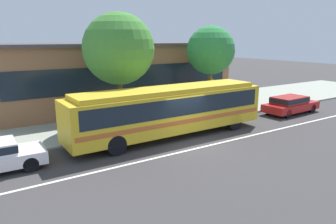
{
  "coord_description": "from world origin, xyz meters",
  "views": [
    {
      "loc": [
        -9.83,
        -12.86,
        5.49
      ],
      "look_at": [
        0.02,
        2.23,
        1.3
      ],
      "focal_mm": 33.81,
      "sensor_mm": 36.0,
      "label": 1
    }
  ],
  "objects_px": {
    "street_tree_near_stop": "(119,49)",
    "street_tree_mid_block": "(211,51)",
    "pedestrian_waiting_near_sign": "(214,102)",
    "bus_stop_sign": "(212,93)",
    "transit_bus": "(170,108)",
    "sedan_far_ahead": "(290,104)"
  },
  "relations": [
    {
      "from": "sedan_far_ahead",
      "to": "street_tree_mid_block",
      "type": "height_order",
      "value": "street_tree_mid_block"
    },
    {
      "from": "sedan_far_ahead",
      "to": "street_tree_mid_block",
      "type": "relative_size",
      "value": 0.75
    },
    {
      "from": "sedan_far_ahead",
      "to": "transit_bus",
      "type": "bearing_deg",
      "value": 179.45
    },
    {
      "from": "transit_bus",
      "to": "sedan_far_ahead",
      "type": "bearing_deg",
      "value": -0.55
    },
    {
      "from": "pedestrian_waiting_near_sign",
      "to": "street_tree_near_stop",
      "type": "height_order",
      "value": "street_tree_near_stop"
    },
    {
      "from": "sedan_far_ahead",
      "to": "bus_stop_sign",
      "type": "distance_m",
      "value": 6.45
    },
    {
      "from": "bus_stop_sign",
      "to": "transit_bus",
      "type": "bearing_deg",
      "value": -158.29
    },
    {
      "from": "bus_stop_sign",
      "to": "street_tree_mid_block",
      "type": "bearing_deg",
      "value": 53.34
    },
    {
      "from": "street_tree_mid_block",
      "to": "street_tree_near_stop",
      "type": "bearing_deg",
      "value": -177.16
    },
    {
      "from": "street_tree_near_stop",
      "to": "street_tree_mid_block",
      "type": "distance_m",
      "value": 7.65
    },
    {
      "from": "sedan_far_ahead",
      "to": "street_tree_mid_block",
      "type": "bearing_deg",
      "value": 139.11
    },
    {
      "from": "pedestrian_waiting_near_sign",
      "to": "bus_stop_sign",
      "type": "bearing_deg",
      "value": -155.1
    },
    {
      "from": "street_tree_mid_block",
      "to": "sedan_far_ahead",
      "type": "bearing_deg",
      "value": -40.89
    },
    {
      "from": "street_tree_near_stop",
      "to": "street_tree_mid_block",
      "type": "relative_size",
      "value": 1.1
    },
    {
      "from": "street_tree_mid_block",
      "to": "transit_bus",
      "type": "bearing_deg",
      "value": -148.07
    },
    {
      "from": "pedestrian_waiting_near_sign",
      "to": "bus_stop_sign",
      "type": "height_order",
      "value": "bus_stop_sign"
    },
    {
      "from": "transit_bus",
      "to": "street_tree_mid_block",
      "type": "distance_m",
      "value": 7.86
    },
    {
      "from": "sedan_far_ahead",
      "to": "street_tree_mid_block",
      "type": "distance_m",
      "value": 7.18
    },
    {
      "from": "pedestrian_waiting_near_sign",
      "to": "street_tree_mid_block",
      "type": "relative_size",
      "value": 0.27
    },
    {
      "from": "pedestrian_waiting_near_sign",
      "to": "street_tree_near_stop",
      "type": "relative_size",
      "value": 0.25
    },
    {
      "from": "street_tree_near_stop",
      "to": "street_tree_mid_block",
      "type": "bearing_deg",
      "value": 2.84
    },
    {
      "from": "pedestrian_waiting_near_sign",
      "to": "street_tree_mid_block",
      "type": "distance_m",
      "value": 4.11
    }
  ]
}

